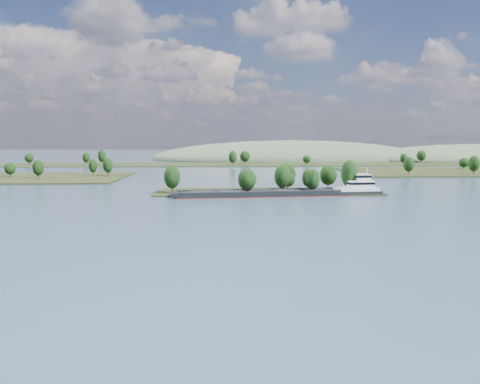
{
  "coord_description": "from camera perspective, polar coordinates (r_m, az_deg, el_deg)",
  "views": [
    {
      "loc": [
        -21.22,
        -29.33,
        24.43
      ],
      "look_at": [
        -14.34,
        130.0,
        6.0
      ],
      "focal_mm": 35.0,
      "sensor_mm": 36.0,
      "label": 1
    }
  ],
  "objects": [
    {
      "name": "back_shoreline",
      "position": [
        430.7,
        1.32,
        3.42
      ],
      "size": [
        900.0,
        60.0,
        15.01
      ],
      "color": "black",
      "rests_on": "ground"
    },
    {
      "name": "hill_east",
      "position": [
        573.59,
        26.94,
        3.44
      ],
      "size": [
        260.0,
        140.0,
        36.0
      ],
      "primitive_type": "ellipsoid",
      "color": "#465A3E",
      "rests_on": "ground"
    },
    {
      "name": "cargo_barge",
      "position": [
        201.08,
        6.39,
        0.01
      ],
      "size": [
        91.02,
        20.36,
        12.22
      ],
      "color": "black",
      "rests_on": "ground"
    },
    {
      "name": "ground",
      "position": [
        152.79,
        5.55,
        -2.64
      ],
      "size": [
        1800.0,
        1800.0,
        0.0
      ],
      "primitive_type": "plane",
      "color": "#324756",
      "rests_on": "ground"
    },
    {
      "name": "tree_island",
      "position": [
        211.43,
        5.04,
        1.08
      ],
      "size": [
        100.0,
        30.61,
        15.55
      ],
      "color": "black",
      "rests_on": "ground"
    },
    {
      "name": "hill_west",
      "position": [
        536.08,
        6.26,
        3.94
      ],
      "size": [
        320.0,
        160.0,
        44.0
      ],
      "primitive_type": "ellipsoid",
      "color": "#465A3E",
      "rests_on": "ground"
    }
  ]
}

